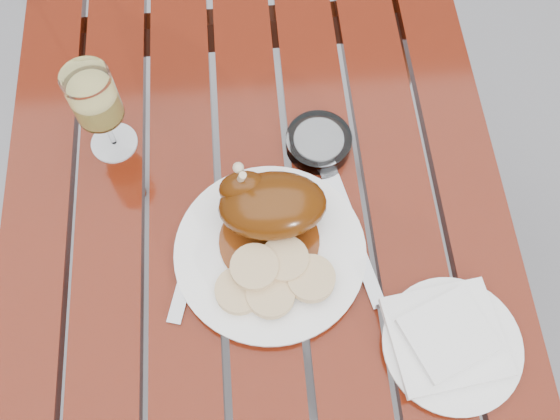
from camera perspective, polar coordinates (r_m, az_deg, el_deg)
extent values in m
plane|color=slate|center=(1.67, -1.03, -14.56)|extent=(60.00, 60.00, 0.00)
cube|color=maroon|center=(1.30, -1.30, -11.51)|extent=(0.80, 1.20, 0.75)
cylinder|color=white|center=(0.95, -0.91, -3.90)|extent=(0.32, 0.32, 0.02)
cylinder|color=#62280B|center=(0.94, -0.99, -2.81)|extent=(0.15, 0.15, 0.00)
ellipsoid|color=#582C06|center=(0.92, -0.67, 0.39)|extent=(0.16, 0.11, 0.08)
ellipsoid|color=#582C06|center=(0.92, -3.29, 1.92)|extent=(0.08, 0.05, 0.06)
cylinder|color=#C6B28C|center=(0.90, -3.69, 2.70)|extent=(0.02, 0.04, 0.09)
cylinder|color=#E1BD89|center=(0.91, -3.76, -7.36)|extent=(0.07, 0.07, 0.02)
cylinder|color=#E1BD89|center=(0.90, -0.86, -7.72)|extent=(0.07, 0.07, 0.02)
cylinder|color=#E1BD89|center=(0.91, 2.86, -6.27)|extent=(0.07, 0.07, 0.02)
cylinder|color=#E1BD89|center=(0.91, 0.43, -4.53)|extent=(0.07, 0.07, 0.02)
cylinder|color=#E1BD89|center=(0.90, -2.35, -5.28)|extent=(0.07, 0.07, 0.02)
cylinder|color=#D7CA61|center=(1.01, -16.08, 8.55)|extent=(0.09, 0.09, 0.18)
cylinder|color=white|center=(0.94, 15.41, -11.85)|extent=(0.23, 0.23, 0.02)
cube|color=white|center=(0.92, 14.91, -11.12)|extent=(0.17, 0.16, 0.01)
cylinder|color=#B2B7BC|center=(1.03, 3.55, 6.21)|extent=(0.13, 0.13, 0.03)
cube|color=gray|center=(0.95, -8.35, -5.30)|extent=(0.07, 0.17, 0.01)
cube|color=gray|center=(0.97, 6.88, -2.96)|extent=(0.07, 0.22, 0.01)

